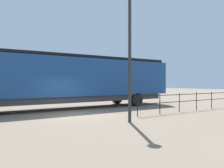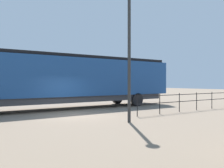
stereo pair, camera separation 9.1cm
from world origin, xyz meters
TOP-DOWN VIEW (x-y plane):
  - ground_plane at (0.00, 0.00)m, footprint 120.00×120.00m
  - locomotive at (-3.66, 1.36)m, footprint 3.14×18.74m
  - lamp_post at (3.85, 1.05)m, footprint 0.45×0.45m
  - platform_fence at (2.52, 8.29)m, footprint 0.05×11.19m

SIDE VIEW (x-z plane):
  - ground_plane at x=0.00m, z-range 0.00..0.00m
  - platform_fence at x=2.52m, z-range 0.18..1.47m
  - locomotive at x=-3.66m, z-range 0.26..4.30m
  - lamp_post at x=3.85m, z-range 1.02..7.66m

